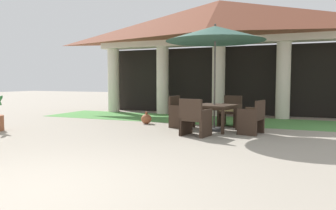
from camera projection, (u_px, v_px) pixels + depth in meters
ground_plane at (30, 193)px, 3.94m from camera, size 60.00×60.00×0.00m
background_pavilion at (220, 30)px, 12.37m from camera, size 10.49×2.74×4.34m
lawn_strip at (208, 120)px, 11.26m from camera, size 12.29×2.55×0.01m
patio_table_mid_left at (214, 108)px, 8.84m from camera, size 1.17×1.17×0.70m
patio_umbrella_mid_left at (215, 34)px, 8.69m from camera, size 2.64×2.64×2.86m
patio_chair_mid_left_south at (195, 119)px, 7.97m from camera, size 0.73×0.68×0.92m
patio_chair_mid_left_north at (230, 112)px, 9.73m from camera, size 0.67×0.63×0.90m
patio_chair_mid_left_east at (252, 118)px, 8.26m from camera, size 0.63×0.72×0.86m
patio_chair_mid_left_west at (181, 113)px, 9.45m from camera, size 0.68×0.65×0.91m
terracotta_urn at (146, 119)px, 10.24m from camera, size 0.33×0.33×0.39m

